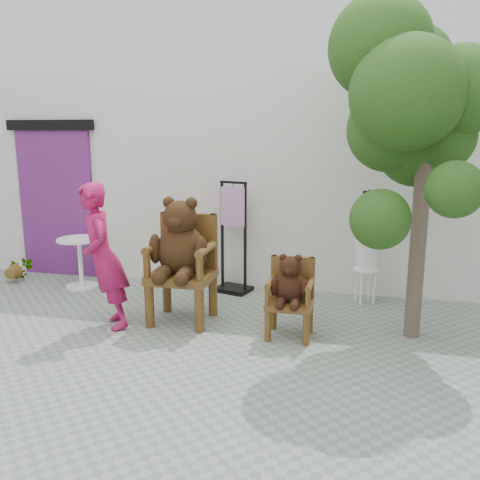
{
  "coord_description": "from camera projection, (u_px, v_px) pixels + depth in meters",
  "views": [
    {
      "loc": [
        1.45,
        -4.15,
        2.16
      ],
      "look_at": [
        0.14,
        1.34,
        0.95
      ],
      "focal_mm": 38.0,
      "sensor_mm": 36.0,
      "label": 1
    }
  ],
  "objects": [
    {
      "name": "tree",
      "position": [
        410.0,
        102.0,
        5.08
      ],
      "size": [
        1.74,
        1.83,
        3.51
      ],
      "rotation": [
        0.0,
        0.0,
        0.1
      ],
      "color": "#47362A",
      "rests_on": "ground"
    },
    {
      "name": "back_wall",
      "position": [
        259.0,
        178.0,
        7.36
      ],
      "size": [
        9.0,
        1.0,
        3.0
      ],
      "primitive_type": "cube",
      "color": "silver",
      "rests_on": "ground"
    },
    {
      "name": "display_stand",
      "position": [
        233.0,
        250.0,
        6.88
      ],
      "size": [
        0.53,
        0.46,
        1.51
      ],
      "rotation": [
        0.0,
        0.0,
        -0.29
      ],
      "color": "black",
      "rests_on": "ground"
    },
    {
      "name": "chair_big",
      "position": [
        182.0,
        251.0,
        5.76
      ],
      "size": [
        0.7,
        0.77,
        1.45
      ],
      "color": "#4B2E10",
      "rests_on": "ground"
    },
    {
      "name": "ground_plane",
      "position": [
        192.0,
        368.0,
        4.73
      ],
      "size": [
        60.0,
        60.0,
        0.0
      ],
      "primitive_type": "plane",
      "color": "gray",
      "rests_on": "ground"
    },
    {
      "name": "chair_small",
      "position": [
        290.0,
        288.0,
        5.37
      ],
      "size": [
        0.48,
        0.49,
        0.91
      ],
      "color": "#4B2E10",
      "rests_on": "ground"
    },
    {
      "name": "stool_bucket",
      "position": [
        367.0,
        254.0,
        6.41
      ],
      "size": [
        0.32,
        0.32,
        1.45
      ],
      "rotation": [
        0.0,
        0.0,
        0.38
      ],
      "color": "white",
      "rests_on": "ground"
    },
    {
      "name": "person",
      "position": [
        104.0,
        257.0,
        5.55
      ],
      "size": [
        0.66,
        0.71,
        1.63
      ],
      "primitive_type": "imported",
      "rotation": [
        0.0,
        0.0,
        -0.96
      ],
      "color": "#A6144C",
      "rests_on": "ground"
    },
    {
      "name": "cafe_table",
      "position": [
        80.0,
        257.0,
        7.1
      ],
      "size": [
        0.6,
        0.6,
        0.7
      ],
      "rotation": [
        0.0,
        0.0,
        -0.28
      ],
      "color": "white",
      "rests_on": "ground"
    },
    {
      "name": "doorway",
      "position": [
        56.0,
        199.0,
        7.62
      ],
      "size": [
        1.4,
        0.11,
        2.33
      ],
      "color": "#642267",
      "rests_on": "ground"
    },
    {
      "name": "potted_plant",
      "position": [
        18.0,
        268.0,
        7.44
      ],
      "size": [
        0.38,
        0.34,
        0.38
      ],
      "primitive_type": "imported",
      "rotation": [
        0.0,
        0.0,
        0.13
      ],
      "color": "#15350E",
      "rests_on": "ground"
    }
  ]
}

